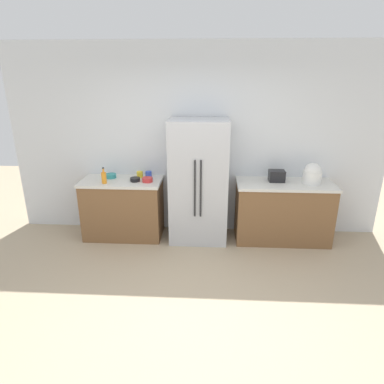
{
  "coord_description": "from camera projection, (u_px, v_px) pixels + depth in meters",
  "views": [
    {
      "loc": [
        0.21,
        -2.81,
        2.32
      ],
      "look_at": [
        0.02,
        0.51,
        1.14
      ],
      "focal_mm": 30.87,
      "sensor_mm": 36.0,
      "label": 1
    }
  ],
  "objects": [
    {
      "name": "bowl_c",
      "position": [
        147.0,
        180.0,
        4.7
      ],
      "size": [
        0.15,
        0.15,
        0.06
      ],
      "primitive_type": "cylinder",
      "color": "red",
      "rests_on": "counter_left"
    },
    {
      "name": "bottle_a",
      "position": [
        104.0,
        177.0,
        4.62
      ],
      "size": [
        0.07,
        0.07,
        0.23
      ],
      "color": "orange",
      "rests_on": "counter_left"
    },
    {
      "name": "toaster",
      "position": [
        277.0,
        176.0,
        4.71
      ],
      "size": [
        0.22,
        0.17,
        0.16
      ],
      "primitive_type": "cube",
      "color": "black",
      "rests_on": "counter_right"
    },
    {
      "name": "counter_left",
      "position": [
        123.0,
        208.0,
        4.94
      ],
      "size": [
        1.16,
        0.61,
        0.88
      ],
      "color": "brown",
      "rests_on": "ground_plane"
    },
    {
      "name": "cup_a",
      "position": [
        140.0,
        175.0,
        4.89
      ],
      "size": [
        0.09,
        0.09,
        0.09
      ],
      "primitive_type": "cylinder",
      "color": "yellow",
      "rests_on": "counter_left"
    },
    {
      "name": "cup_b",
      "position": [
        149.0,
        174.0,
        4.91
      ],
      "size": [
        0.09,
        0.09,
        0.09
      ],
      "primitive_type": "cylinder",
      "color": "blue",
      "rests_on": "counter_left"
    },
    {
      "name": "bowl_a",
      "position": [
        135.0,
        179.0,
        4.73
      ],
      "size": [
        0.14,
        0.14,
        0.05
      ],
      "primitive_type": "cylinder",
      "color": "black",
      "rests_on": "counter_left"
    },
    {
      "name": "ground_plane",
      "position": [
        187.0,
        311.0,
        3.44
      ],
      "size": [
        11.07,
        11.07,
        0.0
      ],
      "primitive_type": "plane",
      "color": "tan"
    },
    {
      "name": "counter_right",
      "position": [
        283.0,
        212.0,
        4.81
      ],
      "size": [
        1.37,
        0.61,
        0.88
      ],
      "color": "brown",
      "rests_on": "ground_plane"
    },
    {
      "name": "refrigerator",
      "position": [
        199.0,
        182.0,
        4.71
      ],
      "size": [
        0.82,
        0.63,
        1.76
      ],
      "color": "#B7BABF",
      "rests_on": "ground_plane"
    },
    {
      "name": "rice_cooker",
      "position": [
        312.0,
        174.0,
        4.59
      ],
      "size": [
        0.26,
        0.26,
        0.3
      ],
      "color": "white",
      "rests_on": "counter_right"
    },
    {
      "name": "bowl_b",
      "position": [
        111.0,
        176.0,
        4.88
      ],
      "size": [
        0.15,
        0.15,
        0.06
      ],
      "primitive_type": "cylinder",
      "color": "teal",
      "rests_on": "counter_left"
    },
    {
      "name": "kitchen_back_panel",
      "position": [
        197.0,
        142.0,
        4.89
      ],
      "size": [
        5.54,
        0.1,
        2.78
      ],
      "primitive_type": "cube",
      "color": "silver",
      "rests_on": "ground_plane"
    }
  ]
}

